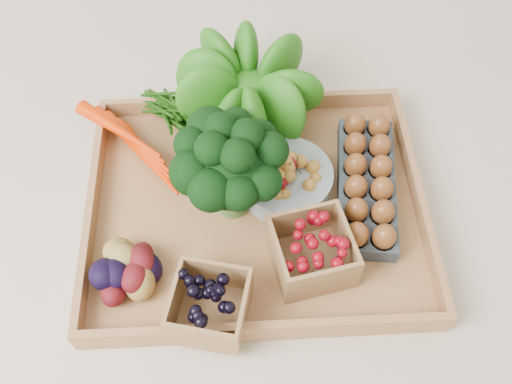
{
  "coord_description": "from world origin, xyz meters",
  "views": [
    {
      "loc": [
        -0.03,
        -0.51,
        0.82
      ],
      "look_at": [
        0.0,
        0.0,
        0.06
      ],
      "focal_mm": 40.0,
      "sensor_mm": 36.0,
      "label": 1
    }
  ],
  "objects_px": {
    "cherry_bowl": "(286,180)",
    "tray": "(256,209)",
    "broccoli": "(232,181)",
    "egg_carton": "(366,186)"
  },
  "relations": [
    {
      "from": "broccoli",
      "to": "cherry_bowl",
      "type": "relative_size",
      "value": 1.15
    },
    {
      "from": "tray",
      "to": "broccoli",
      "type": "height_order",
      "value": "broccoli"
    },
    {
      "from": "broccoli",
      "to": "egg_carton",
      "type": "distance_m",
      "value": 0.23
    },
    {
      "from": "cherry_bowl",
      "to": "egg_carton",
      "type": "distance_m",
      "value": 0.14
    },
    {
      "from": "tray",
      "to": "egg_carton",
      "type": "relative_size",
      "value": 2.07
    },
    {
      "from": "broccoli",
      "to": "egg_carton",
      "type": "relative_size",
      "value": 0.68
    },
    {
      "from": "cherry_bowl",
      "to": "egg_carton",
      "type": "xyz_separation_m",
      "value": [
        0.13,
        -0.02,
        -0.01
      ]
    },
    {
      "from": "cherry_bowl",
      "to": "tray",
      "type": "bearing_deg",
      "value": -143.84
    },
    {
      "from": "broccoli",
      "to": "cherry_bowl",
      "type": "height_order",
      "value": "broccoli"
    },
    {
      "from": "broccoli",
      "to": "cherry_bowl",
      "type": "bearing_deg",
      "value": 19.97
    }
  ]
}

